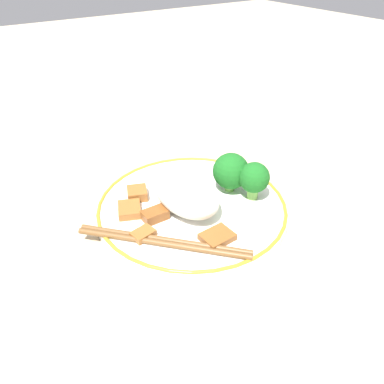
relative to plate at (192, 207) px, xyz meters
The scene contains 11 objects.
ground_plane 0.01m from the plate, ahead, with size 3.00×3.00×0.00m, color #C6B28E.
plate is the anchor object (origin of this frame).
rice_mound 0.03m from the plate, 85.02° to the right, with size 0.11×0.07×0.05m.
broccoli_back_left 0.09m from the plate, 67.09° to the left, with size 0.04×0.04×0.05m.
broccoli_back_center 0.07m from the plate, 89.75° to the left, with size 0.05×0.05×0.06m.
meat_near_front 0.06m from the plate, 87.36° to the right, with size 0.02×0.03×0.01m.
meat_near_left 0.08m from the plate, 111.13° to the right, with size 0.04×0.04×0.01m.
meat_near_right 0.08m from the plate, 10.84° to the right, with size 0.03×0.04×0.01m.
meat_near_back 0.08m from the plate, 136.38° to the right, with size 0.04×0.03×0.01m.
meat_on_rice_edge 0.09m from the plate, 75.34° to the right, with size 0.02×0.03×0.01m.
chopsticks 0.08m from the plate, 56.98° to the right, with size 0.16×0.15×0.01m.
Camera 1 is at (0.33, -0.22, 0.31)m, focal length 35.00 mm.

